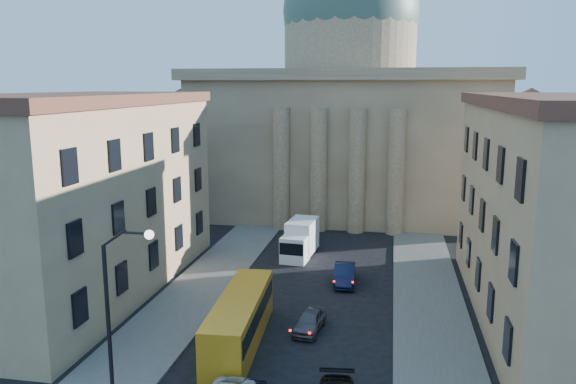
{
  "coord_description": "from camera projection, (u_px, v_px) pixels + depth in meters",
  "views": [
    {
      "loc": [
        5.55,
        -15.11,
        15.3
      ],
      "look_at": [
        -0.88,
        19.32,
        8.61
      ],
      "focal_mm": 35.0,
      "sensor_mm": 36.0,
      "label": 1
    }
  ],
  "objects": [
    {
      "name": "building_left",
      "position": [
        80.0,
        194.0,
        41.37
      ],
      "size": [
        11.6,
        26.6,
        14.7
      ],
      "color": "tan",
      "rests_on": "ground"
    },
    {
      "name": "street_lamp",
      "position": [
        117.0,
        301.0,
        26.45
      ],
      "size": [
        2.62,
        0.44,
        8.83
      ],
      "color": "black",
      "rests_on": "ground"
    },
    {
      "name": "city_bus",
      "position": [
        240.0,
        318.0,
        33.53
      ],
      "size": [
        2.97,
        10.48,
        2.92
      ],
      "rotation": [
        0.0,
        0.0,
        0.06
      ],
      "color": "orange",
      "rests_on": "ground"
    },
    {
      "name": "sidewalk_right",
      "position": [
        435.0,
        338.0,
        34.3
      ],
      "size": [
        5.0,
        60.0,
        0.15
      ],
      "primitive_type": "cube",
      "color": "#56544F",
      "rests_on": "ground"
    },
    {
      "name": "box_truck",
      "position": [
        300.0,
        240.0,
        50.82
      ],
      "size": [
        2.79,
        5.96,
        3.17
      ],
      "rotation": [
        0.0,
        0.0,
        -0.09
      ],
      "color": "white",
      "rests_on": "ground"
    },
    {
      "name": "car_right_distant",
      "position": [
        345.0,
        274.0,
        43.87
      ],
      "size": [
        1.8,
        4.63,
        1.5
      ],
      "primitive_type": "imported",
      "rotation": [
        0.0,
        0.0,
        0.05
      ],
      "color": "#0E1532",
      "rests_on": "ground"
    },
    {
      "name": "car_right_far",
      "position": [
        310.0,
        321.0,
        35.4
      ],
      "size": [
        1.97,
        3.97,
        1.3
      ],
      "primitive_type": "imported",
      "rotation": [
        0.0,
        0.0,
        -0.12
      ],
      "color": "#4A4A4F",
      "rests_on": "ground"
    },
    {
      "name": "sidewalk_left",
      "position": [
        172.0,
        317.0,
        37.36
      ],
      "size": [
        5.0,
        60.0,
        0.15
      ],
      "primitive_type": "cube",
      "color": "#56544F",
      "rests_on": "ground"
    },
    {
      "name": "church",
      "position": [
        348.0,
        113.0,
        69.79
      ],
      "size": [
        68.02,
        28.76,
        36.6
      ],
      "color": "#756048",
      "rests_on": "ground"
    },
    {
      "name": "building_right",
      "position": [
        575.0,
        212.0,
        35.25
      ],
      "size": [
        11.6,
        26.6,
        14.7
      ],
      "color": "tan",
      "rests_on": "ground"
    }
  ]
}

